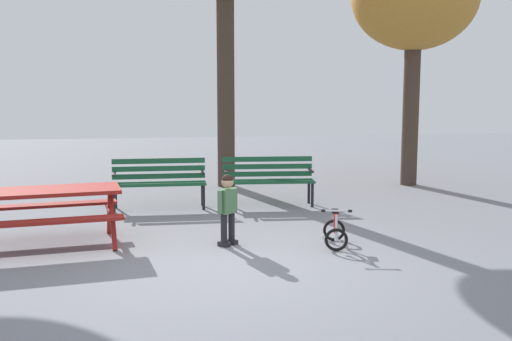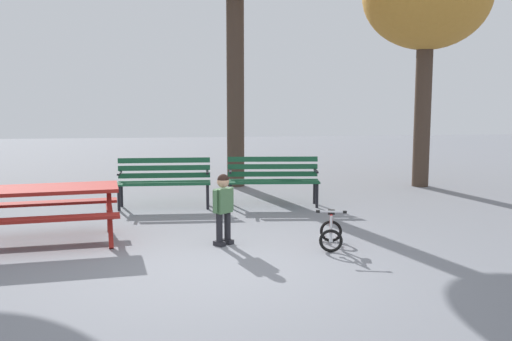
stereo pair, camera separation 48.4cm
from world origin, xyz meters
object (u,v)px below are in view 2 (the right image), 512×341
park_bench_far_left (164,178)px  child_standing (223,204)px  kids_bicycle (331,232)px  picnic_table (49,200)px  park_bench_left (273,177)px

park_bench_far_left → child_standing: 2.80m
child_standing → kids_bicycle: bearing=-10.4°
child_standing → kids_bicycle: child_standing is taller
child_standing → kids_bicycle: 1.47m
picnic_table → child_standing: bearing=-8.0°
park_bench_far_left → kids_bicycle: size_ratio=2.62×
picnic_table → park_bench_left: 4.05m
picnic_table → park_bench_far_left: bearing=58.6°
picnic_table → kids_bicycle: picnic_table is taller
park_bench_left → picnic_table: bearing=-145.3°
picnic_table → park_bench_left: (3.33, 2.31, -0.08)m
picnic_table → kids_bicycle: (3.71, -0.58, -0.39)m
park_bench_far_left → park_bench_left: same height
picnic_table → kids_bicycle: bearing=-8.9°
park_bench_left → kids_bicycle: size_ratio=2.66×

